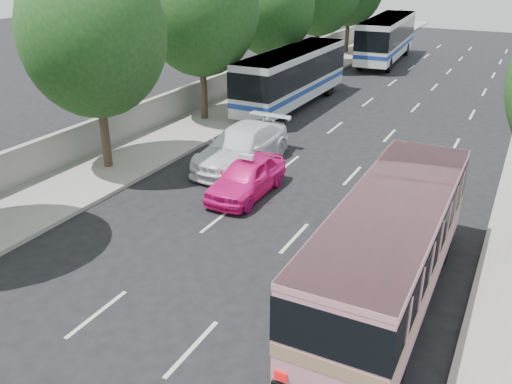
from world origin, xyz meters
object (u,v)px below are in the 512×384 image
Objects in this scene: pink_bus at (391,240)px; pink_taxi at (247,177)px; white_pickup at (242,147)px; tour_coach_front at (293,73)px; tour_coach_rear at (387,35)px.

pink_taxi is at bearing 145.46° from pink_bus.
pink_taxi is 3.13m from white_pickup.
pink_bus is 10.84m from white_pickup.
tour_coach_front is (-10.16, 17.01, 0.14)m from pink_bus.
tour_coach_front reaches higher than white_pickup.
white_pickup is (-8.15, 7.08, -1.00)m from pink_bus.
pink_bus is 2.18× the size of pink_taxi.
white_pickup is 10.19m from tour_coach_front.
white_pickup reaches higher than pink_taxi.
pink_taxi is at bearing -73.12° from tour_coach_front.
pink_bus reaches higher than white_pickup.
white_pickup is at bearing 138.68° from pink_bus.
white_pickup is at bearing -77.89° from tour_coach_front.
pink_bus is 19.81m from tour_coach_front.
white_pickup is 0.47× the size of tour_coach_rear.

